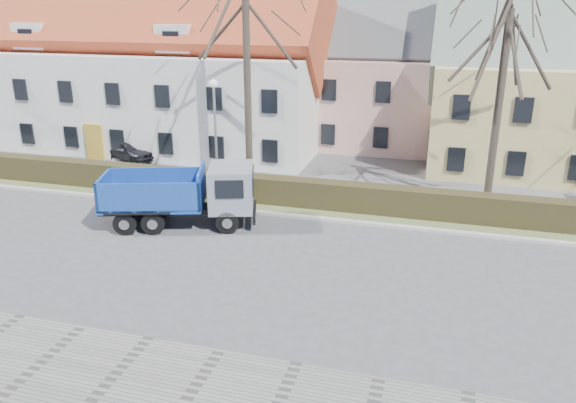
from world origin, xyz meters
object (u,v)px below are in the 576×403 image
(cart_frame, at_px, (166,205))
(parked_car_a, at_px, (129,150))
(dump_truck, at_px, (174,195))
(streetlight, at_px, (216,137))

(cart_frame, bearing_deg, parked_car_a, 130.17)
(cart_frame, height_order, parked_car_a, parked_car_a)
(dump_truck, relative_size, streetlight, 1.18)
(dump_truck, xyz_separation_m, cart_frame, (-1.28, 1.53, -1.09))
(streetlight, distance_m, cart_frame, 4.32)
(streetlight, bearing_deg, parked_car_a, 150.54)
(dump_truck, distance_m, streetlight, 4.92)
(dump_truck, bearing_deg, cart_frame, 112.10)
(dump_truck, relative_size, parked_car_a, 1.81)
(streetlight, relative_size, parked_car_a, 1.54)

